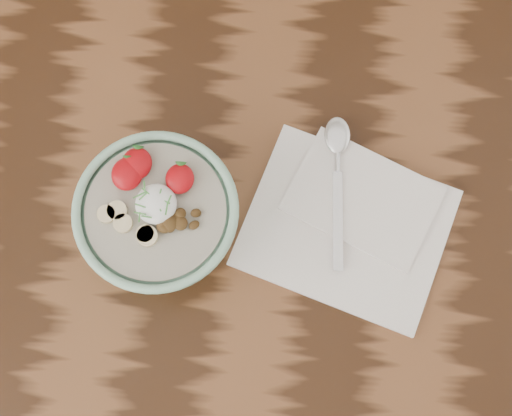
{
  "coord_description": "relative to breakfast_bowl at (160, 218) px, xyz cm",
  "views": [
    {
      "loc": [
        -9.15,
        -17.7,
        164.76
      ],
      "look_at": [
        -10.53,
        1.53,
        86.39
      ],
      "focal_mm": 50.0,
      "sensor_mm": 36.0,
      "label": 1
    }
  ],
  "objects": [
    {
      "name": "spoon",
      "position": [
        21.41,
        10.75,
        -4.56
      ],
      "size": [
        3.69,
        20.41,
        1.06
      ],
      "rotation": [
        0.0,
        0.0,
        0.05
      ],
      "color": "silver",
      "rests_on": "napkin"
    },
    {
      "name": "napkin",
      "position": [
        23.49,
        2.52,
        -5.89
      ],
      "size": [
        29.81,
        26.69,
        1.53
      ],
      "rotation": [
        0.0,
        0.0,
        -0.31
      ],
      "color": "white",
      "rests_on": "table"
    },
    {
      "name": "table",
      "position": [
        22.08,
        -0.72,
        -15.83
      ],
      "size": [
        160.0,
        90.0,
        75.0
      ],
      "color": "black",
      "rests_on": "ground"
    },
    {
      "name": "breakfast_bowl",
      "position": [
        0.0,
        0.0,
        0.0
      ],
      "size": [
        19.27,
        19.27,
        12.63
      ],
      "rotation": [
        0.0,
        0.0,
        -0.11
      ],
      "color": "#8ABA9D",
      "rests_on": "table"
    }
  ]
}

